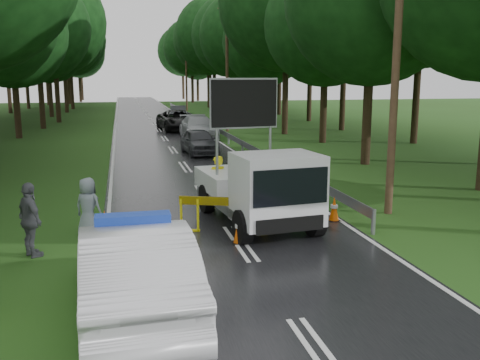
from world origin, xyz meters
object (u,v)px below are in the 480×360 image
object	(u,v)px
queue_car_fourth	(178,113)
barrier	(223,206)
work_truck	(260,188)
queue_car_second	(198,127)
police_sedan	(135,270)
queue_car_third	(178,120)
civilian	(257,203)
queue_car_first	(199,141)
officer	(217,182)

from	to	relation	value
queue_car_fourth	barrier	bearing A→B (deg)	-87.49
work_truck	queue_car_second	xyz separation A→B (m)	(1.41, 22.11, -0.34)
police_sedan	queue_car_third	world-z (taller)	police_sedan
police_sedan	civilian	bearing A→B (deg)	-130.39
civilian	queue_car_third	bearing A→B (deg)	47.45
civilian	queue_car_second	bearing A→B (deg)	45.00
queue_car_first	queue_car_fourth	bearing A→B (deg)	82.81
queue_car_third	work_truck	bearing A→B (deg)	-97.06
police_sedan	queue_car_fourth	bearing A→B (deg)	-99.94
officer	queue_car_third	distance (m)	25.88
barrier	work_truck	bearing A→B (deg)	43.31
civilian	queue_car_fourth	distance (m)	38.96
civilian	queue_car_first	bearing A→B (deg)	46.71
queue_car_fourth	officer	bearing A→B (deg)	-87.29
officer	queue_car_third	size ratio (longest dim) A/B	0.30
officer	queue_car_first	xyz separation A→B (m)	(1.20, 12.47, -0.18)
queue_car_first	queue_car_third	size ratio (longest dim) A/B	0.71
officer	queue_car_third	xyz separation A→B (m)	(1.42, 25.84, -0.07)
barrier	queue_car_first	bearing A→B (deg)	103.95
officer	civilian	xyz separation A→B (m)	(0.50, -3.16, 0.02)
queue_car_first	queue_car_second	world-z (taller)	queue_car_second
police_sedan	work_truck	xyz separation A→B (m)	(3.62, 5.22, 0.25)
police_sedan	work_truck	distance (m)	6.35
barrier	queue_car_first	xyz separation A→B (m)	(1.53, 15.23, -0.07)
civilian	queue_car_fourth	size ratio (longest dim) A/B	0.41
police_sedan	queue_car_third	xyz separation A→B (m)	(4.23, 33.32, -0.07)
queue_car_second	queue_car_fourth	xyz separation A→B (m)	(0.29, 15.91, -0.07)
queue_car_first	queue_car_third	distance (m)	13.38
work_truck	barrier	xyz separation A→B (m)	(-1.14, -0.50, -0.35)
queue_car_third	civilian	bearing A→B (deg)	-97.63
police_sedan	queue_car_third	bearing A→B (deg)	-100.17
officer	queue_car_fourth	world-z (taller)	officer
officer	queue_car_third	bearing A→B (deg)	-104.59
queue_car_second	queue_car_third	bearing A→B (deg)	96.01
barrier	queue_car_third	size ratio (longest dim) A/B	0.40
civilian	queue_car_fourth	world-z (taller)	civilian
barrier	officer	distance (m)	2.79
officer	civilian	size ratio (longest dim) A/B	0.98
queue_car_first	queue_car_third	world-z (taller)	queue_car_third
work_truck	queue_car_first	world-z (taller)	work_truck
barrier	queue_car_fourth	size ratio (longest dim) A/B	0.54
barrier	civilian	size ratio (longest dim) A/B	1.31
civilian	queue_car_fourth	bearing A→B (deg)	46.32
queue_car_third	queue_car_fourth	distance (m)	9.97
police_sedan	work_truck	size ratio (longest dim) A/B	0.98
queue_car_third	queue_car_fourth	size ratio (longest dim) A/B	1.34
barrier	officer	size ratio (longest dim) A/B	1.33
police_sedan	officer	world-z (taller)	police_sedan
officer	work_truck	bearing A→B (deg)	98.31
queue_car_first	queue_car_second	bearing A→B (deg)	78.16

